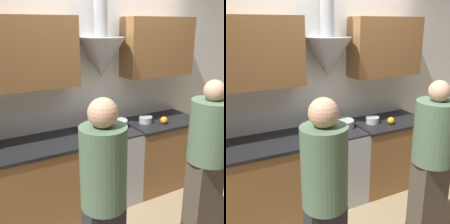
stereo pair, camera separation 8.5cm
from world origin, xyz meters
TOP-DOWN VIEW (x-y plane):
  - ground_plane at (0.00, 0.00)m, footprint 12.00×12.00m
  - wall_back at (-0.10, 0.58)m, footprint 8.40×0.54m
  - counter_left at (-1.08, 0.32)m, footprint 1.54×0.62m
  - counter_right at (0.77, 0.32)m, footprint 0.94×0.62m
  - stove_range at (0.00, 0.32)m, footprint 0.64×0.60m
  - stock_pot at (-0.14, 0.33)m, footprint 0.24×0.24m
  - mixing_bowl at (0.14, 0.36)m, footprint 0.25×0.25m
  - orange_fruit at (0.71, 0.19)m, footprint 0.09×0.09m
  - saucepan at (0.54, 0.32)m, footprint 0.16×0.16m
  - person_foreground_left at (-0.63, -0.80)m, footprint 0.33×0.33m
  - person_foreground_right at (0.47, -0.74)m, footprint 0.37×0.37m

SIDE VIEW (x-z plane):
  - ground_plane at x=0.00m, z-range 0.00..0.00m
  - counter_left at x=-1.08m, z-range 0.00..0.89m
  - counter_right at x=0.77m, z-range 0.00..0.89m
  - stove_range at x=0.00m, z-range 0.00..0.90m
  - person_foreground_right at x=0.47m, z-range 0.08..1.70m
  - person_foreground_left at x=-0.63m, z-range 0.08..1.70m
  - saucepan at x=0.54m, z-range 0.89..0.97m
  - orange_fruit at x=0.71m, z-range 0.89..0.98m
  - mixing_bowl at x=0.14m, z-range 0.89..0.98m
  - stock_pot at x=-0.14m, z-range 0.89..1.03m
  - wall_back at x=-0.10m, z-range 0.17..2.77m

